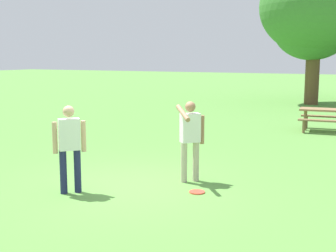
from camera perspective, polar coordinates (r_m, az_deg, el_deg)
The scene contains 7 objects.
ground_plane at distance 8.96m, azimuth -4.63°, elevation -7.64°, with size 120.00×120.00×0.00m, color #568E3D.
person_thrower at distance 8.54m, azimuth -12.27°, elevation -2.14°, with size 0.45×0.46×1.64m.
person_catcher at distance 9.10m, azimuth 2.83°, elevation -1.16°, with size 0.48×0.84×1.64m.
frisbee at distance 8.59m, azimuth 3.67°, elevation -8.28°, with size 0.29×0.29×0.03m, color #E04733.
picnic_table_near at distance 16.23m, azimuth 19.24°, elevation 1.32°, with size 1.84×1.59×0.77m.
tree_tall_left at distance 25.21m, azimuth 17.71°, elevation 11.75°, with size 4.09×4.09×5.79m.
tree_broad_center at distance 25.18m, azimuth 18.20°, elevation 14.06°, with size 5.82×5.82×7.54m.
Camera 1 is at (4.55, -7.30, 2.53)m, focal length 48.49 mm.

